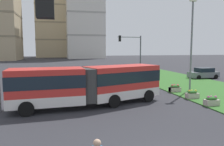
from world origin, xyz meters
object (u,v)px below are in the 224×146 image
at_px(articulated_bus, 90,84).
at_px(car_black_sedan, 45,80).
at_px(flower_planter_3, 192,94).
at_px(flower_planter_4, 175,88).
at_px(apartment_tower_westcentre, 53,16).
at_px(flower_planter_5, 175,88).
at_px(streetlight_median, 192,42).
at_px(car_grey_wagon, 203,73).
at_px(apartment_tower_centre, 84,4).
at_px(flower_planter_2, 212,101).
at_px(traffic_light_far_right, 133,50).

height_order(articulated_bus, car_black_sedan, articulated_bus).
relative_size(car_black_sedan, flower_planter_3, 4.04).
distance_m(flower_planter_4, apartment_tower_westcentre, 102.60).
distance_m(flower_planter_5, streetlight_median, 5.06).
relative_size(articulated_bus, flower_planter_4, 10.80).
bearing_deg(car_grey_wagon, streetlight_median, -132.43).
relative_size(articulated_bus, flower_planter_3, 10.80).
relative_size(flower_planter_3, streetlight_median, 0.12).
bearing_deg(apartment_tower_centre, apartment_tower_westcentre, 134.49).
bearing_deg(flower_planter_2, traffic_light_far_right, 95.68).
height_order(car_black_sedan, streetlight_median, streetlight_median).
relative_size(streetlight_median, apartment_tower_centre, 0.19).
bearing_deg(car_grey_wagon, flower_planter_4, -137.90).
xyz_separation_m(articulated_bus, traffic_light_far_right, (7.59, 11.99, 2.53)).
bearing_deg(apartment_tower_centre, flower_planter_5, -90.36).
bearing_deg(car_black_sedan, apartment_tower_centre, 80.15).
height_order(articulated_bus, flower_planter_2, articulated_bus).
bearing_deg(articulated_bus, flower_planter_3, 0.85).
height_order(flower_planter_2, apartment_tower_centre, apartment_tower_centre).
height_order(articulated_bus, streetlight_median, streetlight_median).
xyz_separation_m(car_black_sedan, traffic_light_far_right, (11.51, 1.87, 3.43)).
distance_m(flower_planter_3, traffic_light_far_right, 12.52).
bearing_deg(articulated_bus, traffic_light_far_right, 57.67).
distance_m(flower_planter_5, apartment_tower_westcentre, 102.68).
distance_m(flower_planter_3, apartment_tower_westcentre, 105.58).
height_order(car_grey_wagon, flower_planter_4, car_grey_wagon).
distance_m(traffic_light_far_right, apartment_tower_westcentre, 93.14).
bearing_deg(traffic_light_far_right, flower_planter_5, -80.82).
xyz_separation_m(streetlight_median, apartment_tower_centre, (-1.37, 84.21, 19.50)).
height_order(traffic_light_far_right, apartment_tower_centre, apartment_tower_centre).
relative_size(car_black_sedan, flower_planter_4, 4.04).
height_order(apartment_tower_westcentre, apartment_tower_centre, apartment_tower_centre).
bearing_deg(streetlight_median, traffic_light_far_right, 111.39).
bearing_deg(car_grey_wagon, flower_planter_2, -123.72).
height_order(flower_planter_2, flower_planter_5, same).
bearing_deg(apartment_tower_westcentre, car_grey_wagon, -75.43).
xyz_separation_m(flower_planter_2, flower_planter_4, (0.00, 5.62, 0.00)).
xyz_separation_m(traffic_light_far_right, apartment_tower_westcentre, (-12.77, 90.70, 16.91)).
height_order(flower_planter_5, traffic_light_far_right, traffic_light_far_right).
relative_size(car_grey_wagon, apartment_tower_westcentre, 0.11).
xyz_separation_m(flower_planter_4, apartment_tower_centre, (0.53, 84.50, 24.18)).
xyz_separation_m(flower_planter_2, streetlight_median, (1.90, 5.90, 4.67)).
height_order(flower_planter_3, apartment_tower_westcentre, apartment_tower_westcentre).
xyz_separation_m(car_black_sedan, apartment_tower_centre, (13.47, 77.57, 23.85)).
relative_size(car_black_sedan, flower_planter_2, 4.04).
distance_m(articulated_bus, apartment_tower_westcentre, 104.64).
relative_size(car_grey_wagon, apartment_tower_centre, 0.09).
distance_m(flower_planter_3, streetlight_median, 6.05).
bearing_deg(flower_planter_2, car_black_sedan, 135.91).
relative_size(flower_planter_2, flower_planter_3, 1.00).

